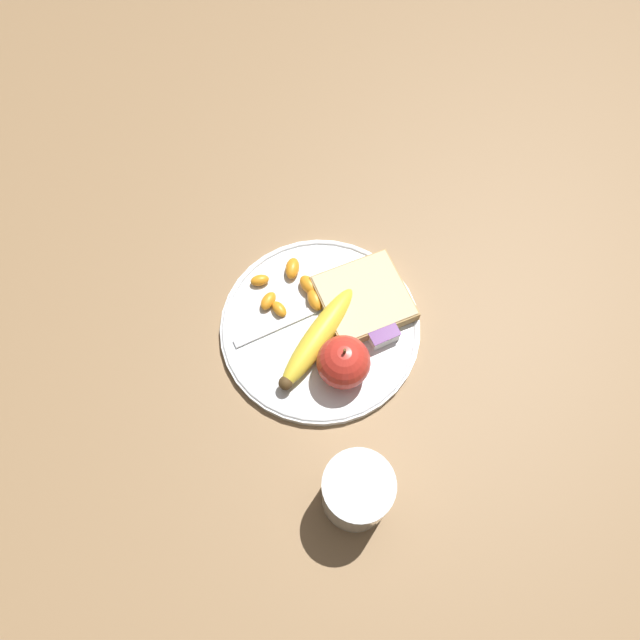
# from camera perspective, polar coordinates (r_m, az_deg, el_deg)

# --- Properties ---
(ground_plane) EXTENTS (3.00, 3.00, 0.00)m
(ground_plane) POSITION_cam_1_polar(r_m,az_deg,el_deg) (0.86, -0.00, -0.86)
(ground_plane) COLOR olive
(plate) EXTENTS (0.27, 0.27, 0.01)m
(plate) POSITION_cam_1_polar(r_m,az_deg,el_deg) (0.85, -0.00, -0.65)
(plate) COLOR silver
(plate) RESTS_ON ground_plane
(juice_glass) EXTENTS (0.08, 0.08, 0.10)m
(juice_glass) POSITION_cam_1_polar(r_m,az_deg,el_deg) (0.75, 3.38, -15.42)
(juice_glass) COLOR silver
(juice_glass) RESTS_ON ground_plane
(apple) EXTENTS (0.07, 0.07, 0.08)m
(apple) POSITION_cam_1_polar(r_m,az_deg,el_deg) (0.79, 2.14, -3.88)
(apple) COLOR red
(apple) RESTS_ON plate
(banana) EXTENTS (0.16, 0.12, 0.03)m
(banana) POSITION_cam_1_polar(r_m,az_deg,el_deg) (0.82, -0.20, -1.61)
(banana) COLOR yellow
(banana) RESTS_ON plate
(bread_slice) EXTENTS (0.12, 0.11, 0.02)m
(bread_slice) POSITION_cam_1_polar(r_m,az_deg,el_deg) (0.85, 4.03, 1.98)
(bread_slice) COLOR #AB8751
(bread_slice) RESTS_ON plate
(fork) EXTENTS (0.19, 0.03, 0.00)m
(fork) POSITION_cam_1_polar(r_m,az_deg,el_deg) (0.85, -0.85, 0.82)
(fork) COLOR silver
(fork) RESTS_ON plate
(jam_packet) EXTENTS (0.04, 0.03, 0.02)m
(jam_packet) POSITION_cam_1_polar(r_m,az_deg,el_deg) (0.84, 5.68, -1.16)
(jam_packet) COLOR silver
(jam_packet) RESTS_ON plate
(orange_segment_0) EXTENTS (0.02, 0.03, 0.01)m
(orange_segment_0) POSITION_cam_1_polar(r_m,az_deg,el_deg) (0.85, -3.74, 1.01)
(orange_segment_0) COLOR orange
(orange_segment_0) RESTS_ON plate
(orange_segment_1) EXTENTS (0.03, 0.04, 0.02)m
(orange_segment_1) POSITION_cam_1_polar(r_m,az_deg,el_deg) (0.88, -2.44, 4.79)
(orange_segment_1) COLOR orange
(orange_segment_1) RESTS_ON plate
(orange_segment_2) EXTENTS (0.03, 0.02, 0.01)m
(orange_segment_2) POSITION_cam_1_polar(r_m,az_deg,el_deg) (0.87, -5.53, 3.64)
(orange_segment_2) COLOR orange
(orange_segment_2) RESTS_ON plate
(orange_segment_3) EXTENTS (0.03, 0.03, 0.02)m
(orange_segment_3) POSITION_cam_1_polar(r_m,az_deg,el_deg) (0.86, -4.75, 1.76)
(orange_segment_3) COLOR orange
(orange_segment_3) RESTS_ON plate
(orange_segment_4) EXTENTS (0.02, 0.04, 0.02)m
(orange_segment_4) POSITION_cam_1_polar(r_m,az_deg,el_deg) (0.85, -0.45, 1.90)
(orange_segment_4) COLOR orange
(orange_segment_4) RESTS_ON plate
(orange_segment_5) EXTENTS (0.03, 0.04, 0.02)m
(orange_segment_5) POSITION_cam_1_polar(r_m,az_deg,el_deg) (0.86, -0.97, 3.18)
(orange_segment_5) COLOR orange
(orange_segment_5) RESTS_ON plate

